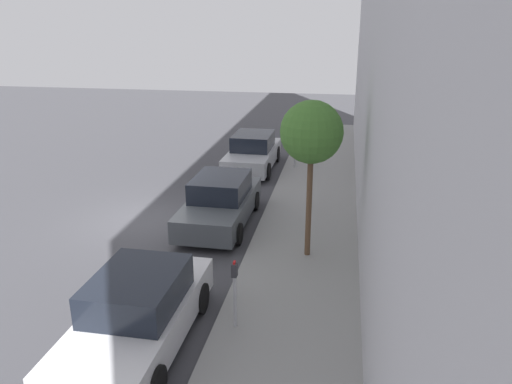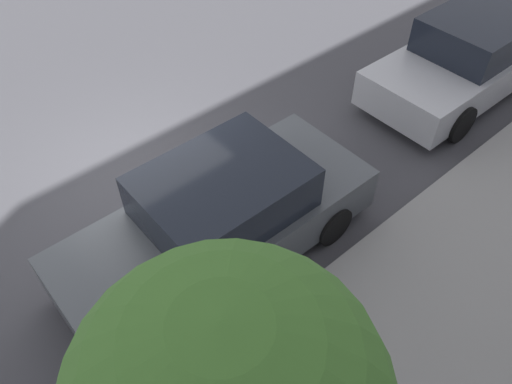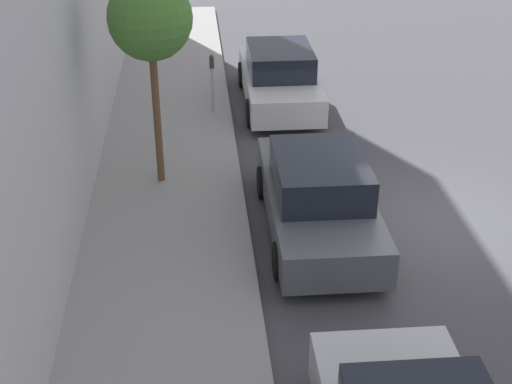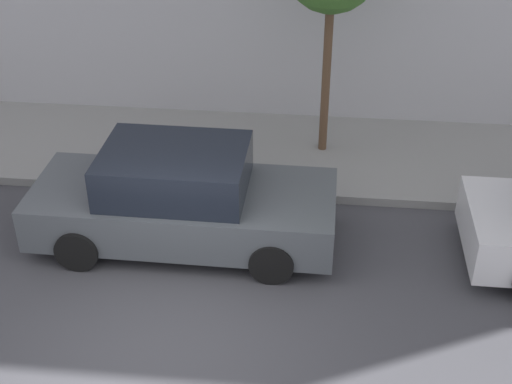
{
  "view_description": "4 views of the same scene",
  "coord_description": "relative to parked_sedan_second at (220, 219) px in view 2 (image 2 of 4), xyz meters",
  "views": [
    {
      "loc": [
        5.91,
        -14.04,
        6.13
      ],
      "look_at": [
        3.33,
        0.53,
        1.0
      ],
      "focal_mm": 35.0,
      "sensor_mm": 36.0,
      "label": 1
    },
    {
      "loc": [
        5.91,
        -2.34,
        5.89
      ],
      "look_at": [
        2.38,
        0.72,
        1.0
      ],
      "focal_mm": 35.0,
      "sensor_mm": 36.0,
      "label": 2
    },
    {
      "loc": [
        4.38,
        11.25,
        6.95
      ],
      "look_at": [
        3.4,
        0.4,
        1.0
      ],
      "focal_mm": 50.0,
      "sensor_mm": 36.0,
      "label": 3
    },
    {
      "loc": [
        -6.5,
        -1.86,
        6.41
      ],
      "look_at": [
        2.14,
        -0.94,
        1.0
      ],
      "focal_mm": 50.0,
      "sensor_mm": 36.0,
      "label": 4
    }
  ],
  "objects": [
    {
      "name": "ground_plane",
      "position": [
        -2.25,
        -0.18,
        -0.73
      ],
      "size": [
        60.0,
        60.0,
        0.0
      ],
      "primitive_type": "plane",
      "color": "#424247"
    },
    {
      "name": "parked_sedan_third",
      "position": [
        -0.1,
        6.19,
        -0.0
      ],
      "size": [
        1.92,
        4.52,
        1.54
      ],
      "color": "#B7BABF",
      "rests_on": "ground_plane"
    },
    {
      "name": "parked_sedan_second",
      "position": [
        0.0,
        0.0,
        0.0
      ],
      "size": [
        1.92,
        4.52,
        1.54
      ],
      "color": "#4C5156",
      "rests_on": "ground_plane"
    }
  ]
}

